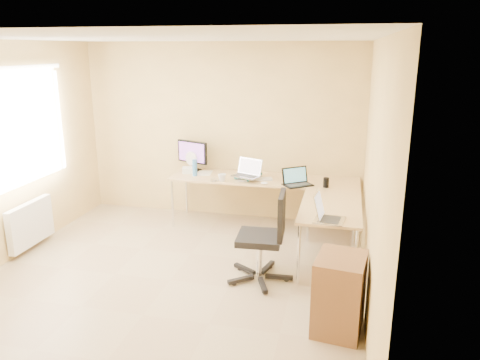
% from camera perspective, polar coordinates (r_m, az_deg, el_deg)
% --- Properties ---
extents(floor, '(4.50, 4.50, 0.00)m').
position_cam_1_polar(floor, '(5.37, -8.58, -12.08)').
color(floor, tan).
rests_on(floor, ground).
extents(ceiling, '(4.50, 4.50, 0.00)m').
position_cam_1_polar(ceiling, '(4.76, -9.91, 16.82)').
color(ceiling, white).
rests_on(ceiling, ground).
extents(wall_back, '(4.50, 0.00, 4.50)m').
position_cam_1_polar(wall_back, '(6.99, -2.28, 5.95)').
color(wall_back, '#DDBB71').
rests_on(wall_back, ground).
extents(wall_front, '(4.50, 0.00, 4.50)m').
position_cam_1_polar(wall_front, '(3.06, -25.30, -8.87)').
color(wall_front, '#DDBB71').
rests_on(wall_front, ground).
extents(wall_right, '(0.00, 4.50, 4.50)m').
position_cam_1_polar(wall_right, '(4.56, 16.05, -0.04)').
color(wall_right, '#DDBB71').
rests_on(wall_right, ground).
extents(desk_main, '(2.65, 0.70, 0.73)m').
position_cam_1_polar(desk_main, '(6.69, 2.91, -2.79)').
color(desk_main, tan).
rests_on(desk_main, ground).
extents(desk_return, '(0.70, 1.30, 0.73)m').
position_cam_1_polar(desk_return, '(5.66, 10.90, -6.61)').
color(desk_return, tan).
rests_on(desk_return, ground).
extents(monitor, '(0.55, 0.35, 0.45)m').
position_cam_1_polar(monitor, '(6.99, -5.86, 3.00)').
color(monitor, black).
rests_on(monitor, desk_main).
extents(book_stack, '(0.37, 0.41, 0.06)m').
position_cam_1_polar(book_stack, '(6.59, 1.02, 0.52)').
color(book_stack, teal).
rests_on(book_stack, desk_main).
extents(laptop_center, '(0.45, 0.40, 0.24)m').
position_cam_1_polar(laptop_center, '(6.42, 0.80, 1.46)').
color(laptop_center, '#A0A3B2').
rests_on(laptop_center, desk_main).
extents(laptop_black, '(0.46, 0.44, 0.24)m').
position_cam_1_polar(laptop_black, '(6.25, 7.14, 0.38)').
color(laptop_black, black).
rests_on(laptop_black, desk_main).
extents(keyboard, '(0.51, 0.29, 0.02)m').
position_cam_1_polar(keyboard, '(6.49, 1.81, 0.10)').
color(keyboard, silver).
rests_on(keyboard, desk_main).
extents(mouse, '(0.10, 0.07, 0.04)m').
position_cam_1_polar(mouse, '(6.29, 3.01, -0.37)').
color(mouse, silver).
rests_on(mouse, desk_main).
extents(mug, '(0.13, 0.13, 0.11)m').
position_cam_1_polar(mug, '(6.41, -2.21, 0.29)').
color(mug, silver).
rests_on(mug, desk_main).
extents(cd_stack, '(0.15, 0.15, 0.03)m').
position_cam_1_polar(cd_stack, '(6.44, -3.14, -0.00)').
color(cd_stack, white).
rests_on(cd_stack, desk_main).
extents(water_bottle, '(0.09, 0.09, 0.24)m').
position_cam_1_polar(water_bottle, '(6.70, -5.57, 1.50)').
color(water_bottle, '#3879BD').
rests_on(water_bottle, desk_main).
extents(papers, '(0.24, 0.31, 0.01)m').
position_cam_1_polar(papers, '(6.86, -4.38, 0.87)').
color(papers, beige).
rests_on(papers, desk_main).
extents(white_box, '(0.25, 0.21, 0.08)m').
position_cam_1_polar(white_box, '(6.90, -6.19, 1.22)').
color(white_box, silver).
rests_on(white_box, desk_main).
extents(desk_fan, '(0.28, 0.28, 0.27)m').
position_cam_1_polar(desk_fan, '(7.01, -5.84, 2.27)').
color(desk_fan, silver).
rests_on(desk_fan, desk_main).
extents(black_cup, '(0.09, 0.09, 0.13)m').
position_cam_1_polar(black_cup, '(6.23, 10.50, -0.32)').
color(black_cup, black).
rests_on(black_cup, desk_main).
extents(laptop_return, '(0.40, 0.33, 0.25)m').
position_cam_1_polar(laptop_return, '(5.02, 10.97, -3.63)').
color(laptop_return, silver).
rests_on(laptop_return, desk_return).
extents(office_chair, '(0.66, 0.66, 1.03)m').
position_cam_1_polar(office_chair, '(5.14, 2.39, -7.06)').
color(office_chair, black).
rests_on(office_chair, ground).
extents(cabinet, '(0.49, 0.57, 0.72)m').
position_cam_1_polar(cabinet, '(4.42, 12.08, -13.49)').
color(cabinet, brown).
rests_on(cabinet, ground).
extents(radiator, '(0.09, 0.80, 0.55)m').
position_cam_1_polar(radiator, '(6.52, -24.30, -4.90)').
color(radiator, white).
rests_on(radiator, ground).
extents(window, '(0.10, 1.80, 1.40)m').
position_cam_1_polar(window, '(6.24, -25.69, 5.52)').
color(window, white).
rests_on(window, wall_left).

